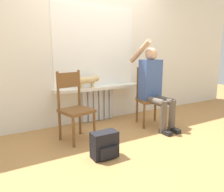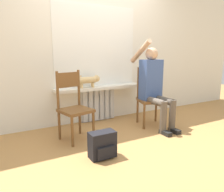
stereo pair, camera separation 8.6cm
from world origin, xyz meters
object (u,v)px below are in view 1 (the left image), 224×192
at_px(cat, 89,80).
at_px(backpack, 105,145).
at_px(chair_right, 149,96).
at_px(person, 154,84).
at_px(chair_left, 74,106).

xyz_separation_m(cat, backpack, (-0.36, -1.19, -0.60)).
bearing_deg(cat, chair_right, -30.00).
relative_size(person, cat, 2.79).
bearing_deg(chair_right, backpack, -133.07).
distance_m(chair_right, person, 0.25).
distance_m(chair_right, backpack, 1.45).
xyz_separation_m(chair_left, person, (1.31, -0.11, 0.23)).
bearing_deg(person, chair_left, 175.02).
distance_m(chair_left, person, 1.33).
height_order(chair_left, cat, chair_left).
bearing_deg(chair_left, backpack, -95.14).
xyz_separation_m(chair_left, backpack, (0.09, -0.69, -0.32)).
relative_size(chair_left, chair_right, 1.00).
height_order(chair_right, person, person).
relative_size(chair_left, person, 0.68).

